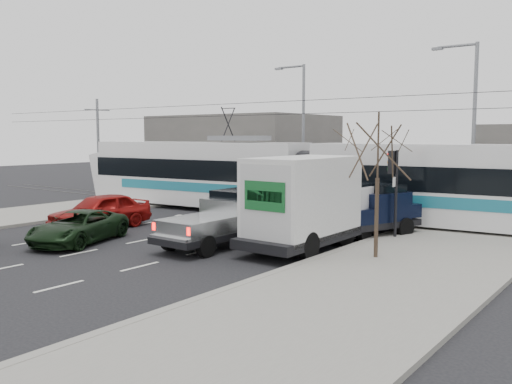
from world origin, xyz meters
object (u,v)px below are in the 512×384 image
Objects in this scene: green_car at (78,227)px; tram at (310,178)px; bare_tree at (378,152)px; street_lamp_far at (301,124)px; box_truck at (311,203)px; red_car at (100,211)px; traffic_signal at (394,175)px; silver_pickup at (227,218)px; navy_pickup at (367,211)px; street_lamp_near at (470,120)px.

tram is at bearing 51.73° from green_car.
street_lamp_far is (-11.79, 13.50, 1.32)m from bare_tree.
box_truck is 1.45× the size of red_car.
traffic_signal is 13.39m from red_car.
navy_pickup is at bearing 51.99° from silver_pickup.
bare_tree is at bearing -51.05° from tram.
box_truck is at bearing -55.77° from street_lamp_far.
bare_tree reaches higher than traffic_signal.
tram is 8.21m from silver_pickup.
navy_pickup is (0.73, 3.35, -0.64)m from box_truck.
street_lamp_near is at bearing 83.59° from traffic_signal.
box_truck reaches higher than green_car.
navy_pickup is (-2.25, 3.93, -2.68)m from bare_tree.
box_truck is at bearing 11.76° from green_car.
tram is (-6.03, 3.18, -0.65)m from traffic_signal.
street_lamp_far reaches higher than red_car.
red_car is (-10.83, -5.64, -0.28)m from navy_pickup.
bare_tree is 11.58m from street_lamp_near.
red_car is at bearing -94.88° from street_lamp_far.
street_lamp_far reaches higher than bare_tree.
street_lamp_near is at bearing 36.06° from green_car.
green_car is at bearing -114.23° from tram.
navy_pickup is at bearing 23.59° from green_car.
bare_tree is at bearing -74.24° from traffic_signal.
tram is 7.81m from box_truck.
tram is at bearing 152.21° from traffic_signal.
box_truck is 1.51× the size of green_car.
red_car is (-11.96, -5.71, -1.91)m from traffic_signal.
street_lamp_far is 14.09m from navy_pickup.
navy_pickup is at bearing 77.57° from box_truck.
red_car is (-5.93, -8.89, -1.26)m from tram.
box_truck is (-2.70, -10.93, -3.36)m from street_lamp_near.
traffic_signal reaches higher than green_car.
tram is (-6.87, -4.33, -3.02)m from street_lamp_near.
street_lamp_near is at bearing 76.03° from box_truck.
tram reaches higher than navy_pickup.
green_car is (-10.96, -4.36, -3.14)m from bare_tree.
street_lamp_far is at bearing 155.42° from navy_pickup.
tram is 5.94× the size of red_car.
silver_pickup reaches higher than red_car.
street_lamp_far is at bearing 131.12° from bare_tree.
street_lamp_near and street_lamp_far have the same top height.
silver_pickup is at bearing -154.23° from box_truck.
green_car is (0.83, -17.86, -4.46)m from street_lamp_far.
street_lamp_near is (0.84, 7.50, 2.37)m from traffic_signal.
box_truck is 1.25× the size of navy_pickup.
bare_tree is 6.66m from silver_pickup.
street_lamp_far reaches higher than tram.
box_truck is 3.49m from navy_pickup.
box_truck is at bearing 15.24° from red_car.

